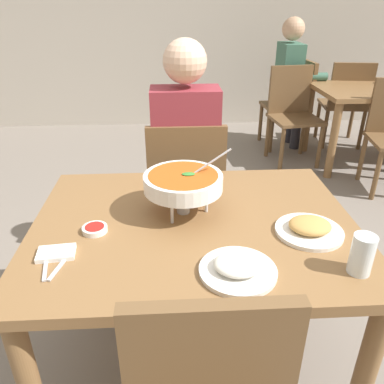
{
  "coord_description": "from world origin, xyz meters",
  "views": [
    {
      "loc": [
        -0.08,
        -1.23,
        1.49
      ],
      "look_at": [
        0.0,
        0.15,
        0.78
      ],
      "focal_mm": 35.98,
      "sensor_mm": 36.0,
      "label": 1
    }
  ],
  "objects_px": {
    "dining_table_main": "(194,245)",
    "chair_bg_middle": "(294,99)",
    "diner_main": "(185,146)",
    "appetizer_plate": "(309,228)",
    "chair_bg_window": "(346,100)",
    "sauce_dish": "(95,229)",
    "rice_plate": "(238,267)",
    "chair_bg_right": "(292,109)",
    "dining_table_far": "(370,102)",
    "curry_bowl": "(183,183)",
    "drink_glass": "(362,256)",
    "patron_bg_middle": "(292,76)",
    "chair_diner_main": "(186,186)"
  },
  "relations": [
    {
      "from": "chair_bg_right",
      "to": "chair_bg_window",
      "type": "relative_size",
      "value": 1.0
    },
    {
      "from": "appetizer_plate",
      "to": "chair_bg_window",
      "type": "bearing_deg",
      "value": 64.0
    },
    {
      "from": "sauce_dish",
      "to": "drink_glass",
      "type": "bearing_deg",
      "value": -18.11
    },
    {
      "from": "dining_table_main",
      "to": "chair_bg_middle",
      "type": "xyz_separation_m",
      "value": [
        1.24,
        2.77,
        -0.12
      ]
    },
    {
      "from": "diner_main",
      "to": "rice_plate",
      "type": "bearing_deg",
      "value": -84.02
    },
    {
      "from": "rice_plate",
      "to": "appetizer_plate",
      "type": "relative_size",
      "value": 1.0
    },
    {
      "from": "curry_bowl",
      "to": "drink_glass",
      "type": "relative_size",
      "value": 2.56
    },
    {
      "from": "chair_bg_middle",
      "to": "curry_bowl",
      "type": "bearing_deg",
      "value": -115.33
    },
    {
      "from": "diner_main",
      "to": "sauce_dish",
      "type": "height_order",
      "value": "diner_main"
    },
    {
      "from": "chair_bg_window",
      "to": "dining_table_far",
      "type": "bearing_deg",
      "value": -88.34
    },
    {
      "from": "dining_table_main",
      "to": "chair_bg_middle",
      "type": "height_order",
      "value": "chair_bg_middle"
    },
    {
      "from": "appetizer_plate",
      "to": "patron_bg_middle",
      "type": "distance_m",
      "value": 2.97
    },
    {
      "from": "dining_table_main",
      "to": "diner_main",
      "type": "bearing_deg",
      "value": 90.0
    },
    {
      "from": "chair_diner_main",
      "to": "chair_bg_right",
      "type": "height_order",
      "value": "same"
    },
    {
      "from": "diner_main",
      "to": "patron_bg_middle",
      "type": "distance_m",
      "value": 2.31
    },
    {
      "from": "rice_plate",
      "to": "chair_diner_main",
      "type": "bearing_deg",
      "value": 96.16
    },
    {
      "from": "dining_table_main",
      "to": "appetizer_plate",
      "type": "bearing_deg",
      "value": -13.81
    },
    {
      "from": "appetizer_plate",
      "to": "chair_bg_window",
      "type": "relative_size",
      "value": 0.27
    },
    {
      "from": "dining_table_main",
      "to": "chair_diner_main",
      "type": "xyz_separation_m",
      "value": [
        -0.0,
        0.75,
        -0.12
      ]
    },
    {
      "from": "rice_plate",
      "to": "chair_bg_right",
      "type": "relative_size",
      "value": 0.27
    },
    {
      "from": "diner_main",
      "to": "patron_bg_middle",
      "type": "bearing_deg",
      "value": 59.15
    },
    {
      "from": "dining_table_main",
      "to": "sauce_dish",
      "type": "distance_m",
      "value": 0.38
    },
    {
      "from": "curry_bowl",
      "to": "chair_bg_right",
      "type": "xyz_separation_m",
      "value": [
        1.14,
        2.3,
        -0.35
      ]
    },
    {
      "from": "sauce_dish",
      "to": "chair_bg_right",
      "type": "bearing_deg",
      "value": 58.83
    },
    {
      "from": "diner_main",
      "to": "dining_table_far",
      "type": "bearing_deg",
      "value": 39.24
    },
    {
      "from": "diner_main",
      "to": "sauce_dish",
      "type": "xyz_separation_m",
      "value": [
        -0.36,
        -0.83,
        -0.0
      ]
    },
    {
      "from": "diner_main",
      "to": "curry_bowl",
      "type": "xyz_separation_m",
      "value": [
        -0.04,
        -0.71,
        0.11
      ]
    },
    {
      "from": "rice_plate",
      "to": "chair_bg_right",
      "type": "height_order",
      "value": "chair_bg_right"
    },
    {
      "from": "diner_main",
      "to": "chair_bg_right",
      "type": "height_order",
      "value": "diner_main"
    },
    {
      "from": "diner_main",
      "to": "chair_bg_middle",
      "type": "distance_m",
      "value": 2.36
    },
    {
      "from": "chair_diner_main",
      "to": "curry_bowl",
      "type": "relative_size",
      "value": 2.71
    },
    {
      "from": "appetizer_plate",
      "to": "dining_table_far",
      "type": "bearing_deg",
      "value": 59.42
    },
    {
      "from": "appetizer_plate",
      "to": "dining_table_far",
      "type": "relative_size",
      "value": 0.24
    },
    {
      "from": "appetizer_plate",
      "to": "chair_bg_window",
      "type": "height_order",
      "value": "chair_bg_window"
    },
    {
      "from": "patron_bg_middle",
      "to": "chair_bg_window",
      "type": "bearing_deg",
      "value": -5.41
    },
    {
      "from": "dining_table_main",
      "to": "appetizer_plate",
      "type": "relative_size",
      "value": 5.03
    },
    {
      "from": "sauce_dish",
      "to": "rice_plate",
      "type": "bearing_deg",
      "value": -28.65
    },
    {
      "from": "dining_table_main",
      "to": "diner_main",
      "type": "xyz_separation_m",
      "value": [
        0.0,
        0.78,
        0.12
      ]
    },
    {
      "from": "sauce_dish",
      "to": "chair_diner_main",
      "type": "bearing_deg",
      "value": 65.55
    },
    {
      "from": "dining_table_main",
      "to": "chair_bg_right",
      "type": "relative_size",
      "value": 1.34
    },
    {
      "from": "rice_plate",
      "to": "curry_bowl",
      "type": "bearing_deg",
      "value": 111.7
    },
    {
      "from": "curry_bowl",
      "to": "appetizer_plate",
      "type": "distance_m",
      "value": 0.49
    },
    {
      "from": "drink_glass",
      "to": "patron_bg_middle",
      "type": "distance_m",
      "value": 3.17
    },
    {
      "from": "appetizer_plate",
      "to": "chair_bg_right",
      "type": "height_order",
      "value": "chair_bg_right"
    },
    {
      "from": "chair_diner_main",
      "to": "rice_plate",
      "type": "xyz_separation_m",
      "value": [
        0.11,
        -1.05,
        0.24
      ]
    },
    {
      "from": "dining_table_main",
      "to": "chair_bg_right",
      "type": "distance_m",
      "value": 2.63
    },
    {
      "from": "diner_main",
      "to": "dining_table_main",
      "type": "bearing_deg",
      "value": -90.0
    },
    {
      "from": "curry_bowl",
      "to": "appetizer_plate",
      "type": "bearing_deg",
      "value": -21.68
    },
    {
      "from": "diner_main",
      "to": "appetizer_plate",
      "type": "height_order",
      "value": "diner_main"
    },
    {
      "from": "chair_diner_main",
      "to": "rice_plate",
      "type": "distance_m",
      "value": 1.09
    }
  ]
}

